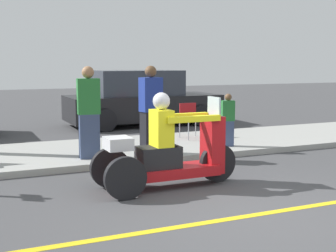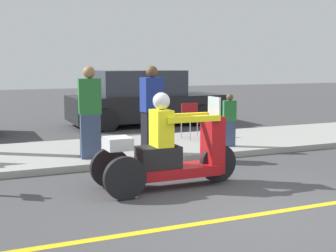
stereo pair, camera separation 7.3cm
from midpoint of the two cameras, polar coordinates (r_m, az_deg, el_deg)
ground_plane at (r=6.08m, az=10.52°, el=-10.58°), size 60.00×60.00×0.00m
lane_stripe at (r=5.82m, az=6.43°, el=-11.30°), size 24.00×0.12×0.01m
sidewalk_strip at (r=10.07m, az=-4.51°, el=-2.80°), size 28.00×2.80×0.12m
motorcycle_trike at (r=7.11m, az=-0.23°, el=-3.44°), size 2.29×0.82×1.46m
spectator_mid_group at (r=10.04m, az=7.10°, el=0.62°), size 0.30×0.24×1.13m
spectator_with_child at (r=9.09m, az=-2.33°, el=1.75°), size 0.45×0.31×1.72m
spectator_by_tree at (r=8.81m, az=-9.86°, el=1.43°), size 0.43×0.29×1.71m
folding_chair_curbside at (r=11.10m, az=2.54°, el=1.15°), size 0.48×0.48×0.82m
parked_car_lot_far at (r=14.30m, az=-3.47°, el=3.23°), size 4.61×2.11×1.67m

